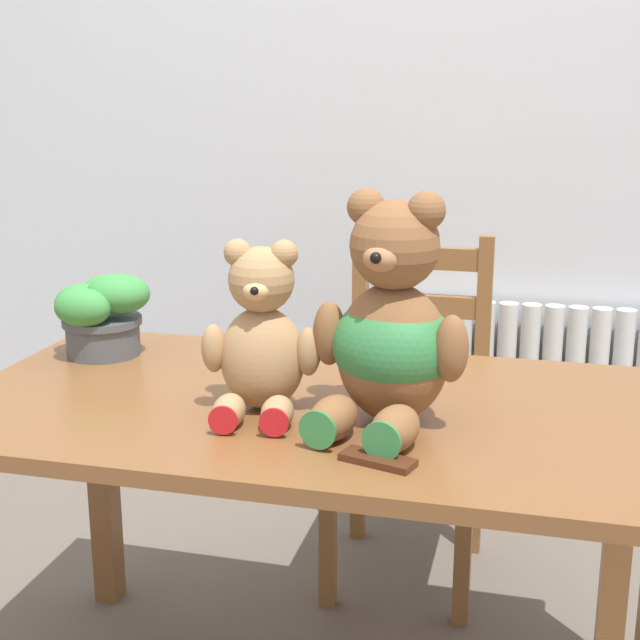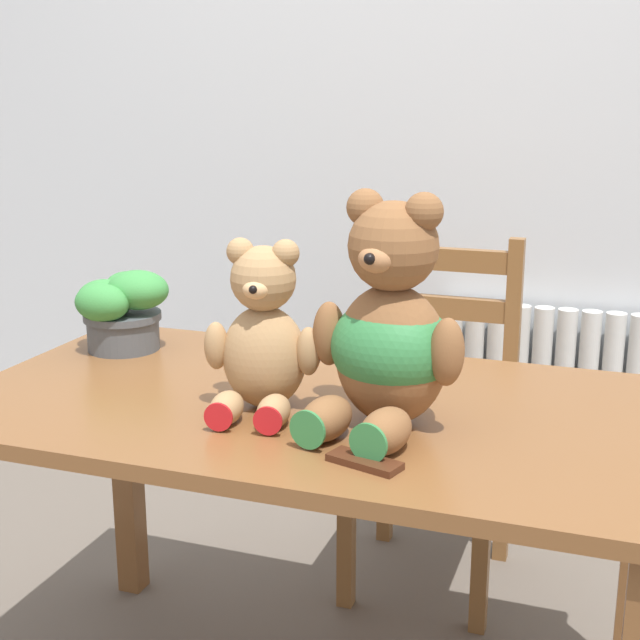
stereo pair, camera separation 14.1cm
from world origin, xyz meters
TOP-DOWN VIEW (x-y plane):
  - wall_back at (0.00, 1.55)m, footprint 8.00×0.04m
  - radiator at (0.44, 1.48)m, footprint 0.81×0.10m
  - dining_table at (0.00, 0.38)m, footprint 1.35×0.76m
  - wooden_chair_behind at (0.11, 1.06)m, footprint 0.38×0.41m
  - teddy_bear_left at (-0.06, 0.31)m, footprint 0.23×0.23m
  - teddy_bear_right at (0.18, 0.31)m, footprint 0.29×0.32m
  - potted_plant at (-0.52, 0.56)m, footprint 0.22×0.20m
  - chocolate_bar at (0.19, 0.12)m, footprint 0.13×0.08m

SIDE VIEW (x-z plane):
  - radiator at x=0.44m, z-range -0.03..0.65m
  - wooden_chair_behind at x=0.11m, z-range 0.01..0.93m
  - dining_table at x=0.00m, z-range 0.26..0.98m
  - chocolate_bar at x=0.19m, z-range 0.72..0.73m
  - potted_plant at x=-0.52m, z-range 0.73..0.91m
  - teddy_bear_left at x=-0.06m, z-range 0.70..1.02m
  - teddy_bear_right at x=0.18m, z-range 0.68..1.09m
  - wall_back at x=0.00m, z-range 0.00..2.60m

